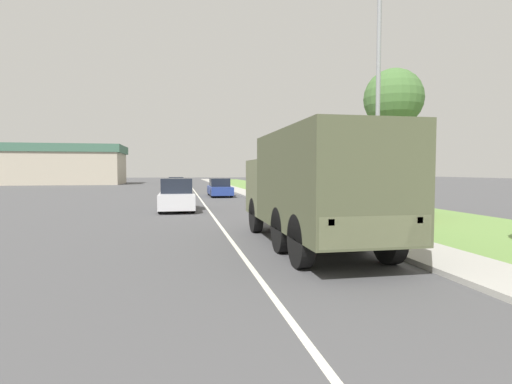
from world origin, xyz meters
name	(u,v)px	position (x,y,z in m)	size (l,w,h in m)	color
ground_plane	(196,193)	(0.00, 40.00, 0.00)	(180.00, 180.00, 0.00)	#4C4C4F
lane_centre_stripe	(196,193)	(0.00, 40.00, 0.00)	(0.12, 120.00, 0.00)	silver
sidewalk_right	(243,192)	(4.50, 40.00, 0.06)	(1.80, 120.00, 0.12)	#ADAAA3
grass_strip_right	(287,192)	(8.90, 40.00, 0.01)	(7.00, 120.00, 0.02)	#6B9347
military_truck	(313,185)	(2.08, 12.27, 1.72)	(2.38, 7.72, 3.11)	#606647
car_nearest_ahead	(177,196)	(-1.66, 23.25, 0.76)	(1.79, 4.27, 1.70)	silver
car_second_ahead	(220,188)	(1.75, 34.75, 0.67)	(1.74, 4.87, 1.48)	navy
car_third_ahead	(176,184)	(-1.89, 48.86, 0.63)	(1.85, 4.01, 1.38)	silver
pickup_truck	(378,195)	(8.14, 20.08, 0.91)	(1.92, 5.04, 1.86)	maroon
lamp_post	(373,87)	(4.56, 13.74, 4.77)	(1.69, 0.24, 7.93)	gray
tree_mid_right	(393,100)	(7.76, 18.08, 5.22)	(2.58, 2.58, 6.55)	brown
utility_box	(406,221)	(6.20, 14.33, 0.37)	(0.55, 0.45, 0.70)	#3D7042
building_distant	(62,165)	(-19.53, 68.83, 3.09)	(18.67, 10.53, 6.10)	#B2A893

